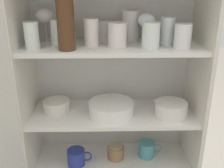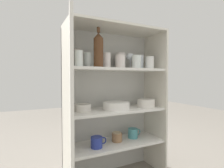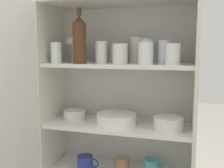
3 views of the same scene
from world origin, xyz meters
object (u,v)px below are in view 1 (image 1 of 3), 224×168
serving_bowl_small (56,105)px  coffee_mug_primary (77,157)px  storage_jar (116,152)px  mixing_bowl_large (171,108)px  wine_bottle (65,19)px  plate_stack_white (111,108)px

serving_bowl_small → coffee_mug_primary: bearing=-33.4°
serving_bowl_small → coffee_mug_primary: serving_bowl_small is taller
coffee_mug_primary → storage_jar: 0.21m
storage_jar → serving_bowl_small: bearing=178.0°
mixing_bowl_large → wine_bottle: bearing=-174.7°
coffee_mug_primary → wine_bottle: bearing=-95.3°
wine_bottle → plate_stack_white: bearing=21.0°
serving_bowl_small → coffee_mug_primary: 0.30m
mixing_bowl_large → plate_stack_white: bearing=174.6°
plate_stack_white → wine_bottle: bearing=-159.0°
coffee_mug_primary → storage_jar: bearing=14.0°
wine_bottle → plate_stack_white: (0.19, 0.07, -0.44)m
plate_stack_white → storage_jar: (0.02, 0.03, -0.28)m
wine_bottle → storage_jar: (0.21, 0.10, -0.72)m
wine_bottle → serving_bowl_small: 0.47m
mixing_bowl_large → coffee_mug_primary: size_ratio=1.19×
wine_bottle → mixing_bowl_large: bearing=5.3°
coffee_mug_primary → storage_jar: size_ratio=1.47×
wine_bottle → storage_jar: wine_bottle is taller
plate_stack_white → mixing_bowl_large: bearing=-5.4°
plate_stack_white → mixing_bowl_large: mixing_bowl_large is taller
wine_bottle → coffee_mug_primary: wine_bottle is taller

